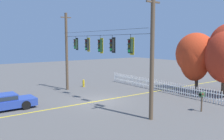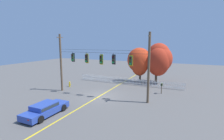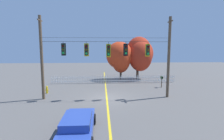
% 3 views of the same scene
% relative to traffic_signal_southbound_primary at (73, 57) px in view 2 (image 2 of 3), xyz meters
% --- Properties ---
extents(ground, '(80.00, 80.00, 0.00)m').
position_rel_traffic_signal_southbound_primary_xyz_m(ground, '(4.00, -0.01, -4.68)').
color(ground, '#565451').
extents(lane_centerline_stripe, '(0.16, 36.00, 0.01)m').
position_rel_traffic_signal_southbound_primary_xyz_m(lane_centerline_stripe, '(4.00, -0.01, -4.68)').
color(lane_centerline_stripe, gold).
rests_on(lane_centerline_stripe, ground).
extents(signal_support_span, '(12.25, 1.10, 7.74)m').
position_rel_traffic_signal_southbound_primary_xyz_m(signal_support_span, '(4.00, -0.01, -0.73)').
color(signal_support_span, brown).
rests_on(signal_support_span, ground).
extents(traffic_signal_southbound_primary, '(0.43, 0.38, 1.29)m').
position_rel_traffic_signal_southbound_primary_xyz_m(traffic_signal_southbound_primary, '(0.00, 0.00, 0.00)').
color(traffic_signal_southbound_primary, black).
extents(traffic_signal_northbound_secondary, '(0.43, 0.38, 1.37)m').
position_rel_traffic_signal_southbound_primary_xyz_m(traffic_signal_northbound_secondary, '(2.12, 0.00, -0.04)').
color(traffic_signal_northbound_secondary, black).
extents(traffic_signal_eastbound_side, '(0.43, 0.38, 1.45)m').
position_rel_traffic_signal_southbound_primary_xyz_m(traffic_signal_eastbound_side, '(4.19, 0.00, -0.10)').
color(traffic_signal_eastbound_side, black).
extents(traffic_signal_westbound_side, '(0.43, 0.38, 1.34)m').
position_rel_traffic_signal_southbound_primary_xyz_m(traffic_signal_westbound_side, '(5.82, 0.00, -0.03)').
color(traffic_signal_westbound_side, black).
extents(traffic_signal_northbound_primary, '(0.43, 0.38, 1.40)m').
position_rel_traffic_signal_southbound_primary_xyz_m(traffic_signal_northbound_primary, '(7.94, 0.00, -0.07)').
color(traffic_signal_northbound_primary, black).
extents(white_picket_fence, '(16.95, 0.06, 1.09)m').
position_rel_traffic_signal_southbound_primary_xyz_m(white_picket_fence, '(5.19, 6.99, -4.13)').
color(white_picket_fence, white).
rests_on(white_picket_fence, ground).
extents(autumn_maple_near_fence, '(4.02, 3.48, 5.77)m').
position_rel_traffic_signal_southbound_primary_xyz_m(autumn_maple_near_fence, '(6.33, 9.73, -1.08)').
color(autumn_maple_near_fence, '#473828').
rests_on(autumn_maple_near_fence, ground).
extents(autumn_maple_mid, '(4.10, 4.17, 6.55)m').
position_rel_traffic_signal_southbound_primary_xyz_m(autumn_maple_mid, '(9.39, 10.10, -0.69)').
color(autumn_maple_mid, brown).
rests_on(autumn_maple_mid, ground).
extents(parked_car, '(1.90, 4.62, 1.15)m').
position_rel_traffic_signal_southbound_primary_xyz_m(parked_car, '(2.18, -7.20, -4.08)').
color(parked_car, '#28429E').
rests_on(parked_car, ground).
extents(fire_hydrant, '(0.38, 0.22, 0.80)m').
position_rel_traffic_signal_southbound_primary_xyz_m(fire_hydrant, '(-2.33, 2.09, -4.29)').
color(fire_hydrant, gold).
rests_on(fire_hydrant, ground).
extents(roadside_mailbox, '(0.25, 0.44, 1.39)m').
position_rel_traffic_signal_southbound_primary_xyz_m(roadside_mailbox, '(10.85, 4.12, -3.55)').
color(roadside_mailbox, brown).
rests_on(roadside_mailbox, ground).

